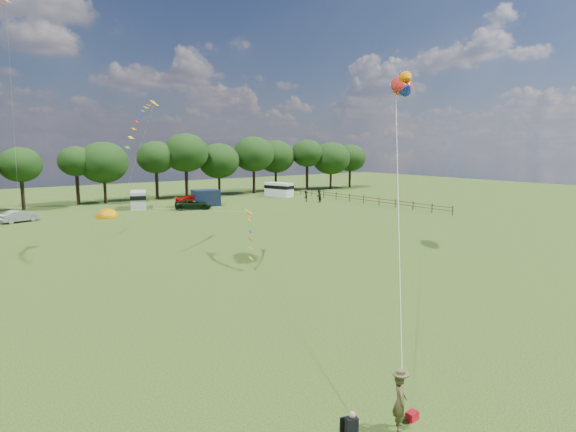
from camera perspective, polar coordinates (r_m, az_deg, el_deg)
ground_plane at (r=25.98m, az=10.68°, el=-10.90°), size 180.00×180.00×0.00m
tree_line at (r=75.35m, az=-18.28°, el=6.41°), size 102.98×10.98×10.27m
fence at (r=71.96m, az=8.12°, el=2.16°), size 0.12×33.12×1.20m
car_b at (r=60.99m, az=-29.23°, el=-0.02°), size 4.04×2.55×1.34m
car_c at (r=68.07m, az=-11.15°, el=1.75°), size 5.28×3.53×1.46m
car_d at (r=64.91m, az=-11.18°, el=1.36°), size 5.35×3.92×1.33m
campervan_c at (r=67.72m, az=-17.31°, el=1.92°), size 3.46×5.09×2.30m
campervan_d at (r=79.02m, az=-1.08°, el=3.19°), size 3.23×5.07×2.30m
tent_orange at (r=60.64m, az=-20.60°, el=-0.13°), size 2.61×2.86×2.04m
tent_greyblue at (r=68.23m, az=-10.79°, el=1.17°), size 3.08×3.37×2.29m
awning_navy at (r=68.45m, az=-9.72°, el=2.14°), size 4.04×3.51×2.23m
kite_flyer at (r=15.92m, az=13.13°, el=-20.65°), size 0.73×0.75×1.74m
camp_chair at (r=14.93m, az=7.49°, el=-23.47°), size 0.57×0.57×1.15m
kite_bag at (r=16.78m, az=14.51°, el=-21.95°), size 0.41×0.30×0.28m
fish_kite at (r=37.13m, az=13.41°, el=14.85°), size 3.23×4.01×2.21m
streamer_kite_b at (r=39.29m, az=-16.73°, el=11.38°), size 4.37×4.81×3.84m
streamer_kite_c at (r=35.64m, az=-4.57°, el=-1.13°), size 3.14×5.05×2.83m
walker_a at (r=71.36m, az=3.67°, el=2.38°), size 1.03×0.77×1.91m
walker_b at (r=72.22m, az=2.13°, el=2.36°), size 1.17×1.03×1.67m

